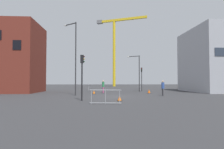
{
  "coord_description": "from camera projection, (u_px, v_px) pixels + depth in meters",
  "views": [
    {
      "loc": [
        -1.49,
        -21.19,
        1.69
      ],
      "look_at": [
        0.0,
        5.43,
        2.63
      ],
      "focal_mm": 30.57,
      "sensor_mm": 36.0,
      "label": 1
    }
  ],
  "objects": [
    {
      "name": "ground",
      "position": [
        115.0,
        96.0,
        21.17
      ],
      "size": [
        160.0,
        160.0,
        0.0
      ],
      "primitive_type": "plane",
      "color": "#333335"
    },
    {
      "name": "brick_building",
      "position": [
        10.0,
        58.0,
        28.8
      ],
      "size": [
        8.55,
        7.57,
        10.37
      ],
      "color": "maroon",
      "rests_on": "ground"
    },
    {
      "name": "office_block",
      "position": [
        218.0,
        61.0,
        30.91
      ],
      "size": [
        9.25,
        10.73,
        10.07
      ],
      "color": "#A8AAB2",
      "rests_on": "ground"
    },
    {
      "name": "construction_crane",
      "position": [
        115.0,
        41.0,
        62.29
      ],
      "size": [
        15.88,
        7.35,
        22.23
      ],
      "color": "yellow",
      "rests_on": "ground"
    },
    {
      "name": "streetlamp_tall",
      "position": [
        74.0,
        53.0,
        22.88
      ],
      "size": [
        1.71,
        1.3,
        8.8
      ],
      "color": "#2D2D30",
      "rests_on": "ground"
    },
    {
      "name": "streetlamp_short",
      "position": [
        137.0,
        69.0,
        30.96
      ],
      "size": [
        1.91,
        1.03,
        5.88
      ],
      "color": "#2D2D30",
      "rests_on": "ground"
    },
    {
      "name": "traffic_light_near",
      "position": [
        142.0,
        75.0,
        32.47
      ],
      "size": [
        0.31,
        0.39,
        4.02
      ],
      "color": "#2D2D30",
      "rests_on": "ground"
    },
    {
      "name": "traffic_light_corner",
      "position": [
        82.0,
        70.0,
        16.57
      ],
      "size": [
        0.37,
        0.25,
        3.98
      ],
      "color": "black",
      "rests_on": "ground"
    },
    {
      "name": "pedestrian_walking",
      "position": [
        103.0,
        86.0,
        27.28
      ],
      "size": [
        0.34,
        0.34,
        1.82
      ],
      "color": "#D14C8C",
      "rests_on": "ground"
    },
    {
      "name": "pedestrian_waiting",
      "position": [
        163.0,
        87.0,
        21.88
      ],
      "size": [
        0.34,
        0.34,
        1.77
      ],
      "color": "#4C4C51",
      "rests_on": "ground"
    },
    {
      "name": "safety_barrier_rear",
      "position": [
        89.0,
        87.0,
        34.65
      ],
      "size": [
        0.28,
        2.46,
        1.08
      ],
      "color": "#9EA0A5",
      "rests_on": "ground"
    },
    {
      "name": "safety_barrier_right_run",
      "position": [
        105.0,
        97.0,
        14.02
      ],
      "size": [
        2.32,
        0.4,
        1.08
      ],
      "color": "#9EA0A5",
      "rests_on": "ground"
    },
    {
      "name": "safety_barrier_left_run",
      "position": [
        140.0,
        87.0,
        35.24
      ],
      "size": [
        0.21,
        2.2,
        1.08
      ],
      "color": "#B2B5BA",
      "rests_on": "ground"
    },
    {
      "name": "traffic_cone_by_barrier",
      "position": [
        120.0,
        98.0,
        16.33
      ],
      "size": [
        0.46,
        0.46,
        0.47
      ],
      "color": "black",
      "rests_on": "ground"
    },
    {
      "name": "traffic_cone_orange",
      "position": [
        149.0,
        91.0,
        26.96
      ],
      "size": [
        0.54,
        0.54,
        0.54
      ],
      "color": "black",
      "rests_on": "ground"
    },
    {
      "name": "traffic_cone_on_verge",
      "position": [
        94.0,
        92.0,
        25.49
      ],
      "size": [
        0.45,
        0.45,
        0.46
      ],
      "color": "black",
      "rests_on": "ground"
    }
  ]
}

